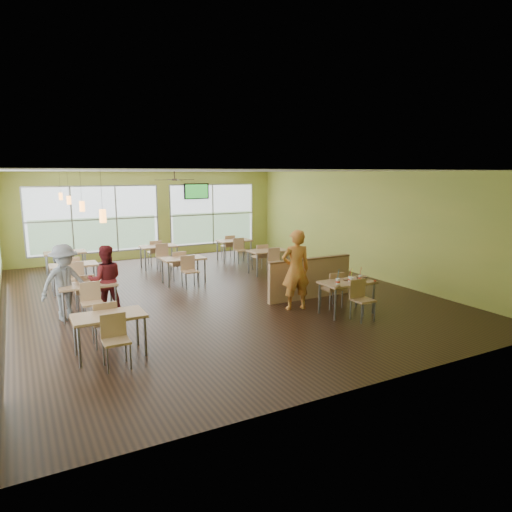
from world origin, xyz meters
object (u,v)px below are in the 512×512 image
(man_plaid, at_px, (296,270))
(half_wall_divider, at_px, (310,278))
(food_basket, at_px, (362,277))
(main_table, at_px, (347,286))

(man_plaid, bearing_deg, half_wall_divider, -131.71)
(half_wall_divider, xyz_separation_m, man_plaid, (-0.84, -0.62, 0.42))
(food_basket, bearing_deg, half_wall_divider, 108.34)
(main_table, height_order, man_plaid, man_plaid)
(half_wall_divider, bearing_deg, man_plaid, -143.48)
(man_plaid, relative_size, food_basket, 6.92)
(half_wall_divider, relative_size, man_plaid, 1.28)
(main_table, xyz_separation_m, man_plaid, (-0.84, 0.83, 0.31))
(main_table, distance_m, food_basket, 0.49)
(half_wall_divider, distance_m, man_plaid, 1.12)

